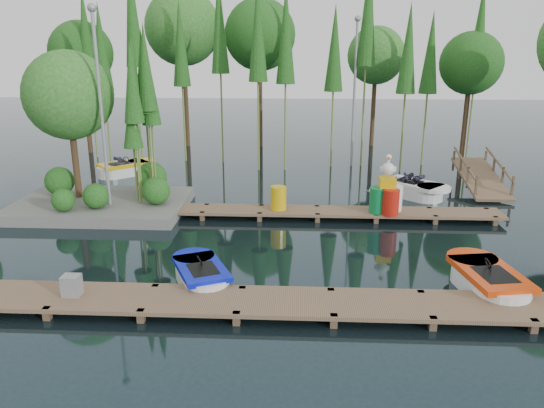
{
  "coord_description": "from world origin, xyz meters",
  "views": [
    {
      "loc": [
        1.33,
        -15.57,
        6.0
      ],
      "look_at": [
        0.5,
        0.5,
        1.1
      ],
      "focal_mm": 35.0,
      "sensor_mm": 36.0,
      "label": 1
    }
  ],
  "objects_px": {
    "boat_yellow_far": "(125,169)",
    "yellow_barrel": "(278,198)",
    "island": "(89,124)",
    "boat_blue": "(201,276)",
    "drum_cluster": "(387,196)",
    "utility_cabinet": "(72,285)",
    "boat_red": "(488,282)"
  },
  "relations": [
    {
      "from": "boat_yellow_far",
      "to": "boat_red",
      "type": "bearing_deg",
      "value": -64.86
    },
    {
      "from": "yellow_barrel",
      "to": "drum_cluster",
      "type": "distance_m",
      "value": 3.82
    },
    {
      "from": "boat_yellow_far",
      "to": "island",
      "type": "bearing_deg",
      "value": -106.26
    },
    {
      "from": "boat_red",
      "to": "yellow_barrel",
      "type": "distance_m",
      "value": 7.92
    },
    {
      "from": "yellow_barrel",
      "to": "boat_red",
      "type": "bearing_deg",
      "value": -46.21
    },
    {
      "from": "island",
      "to": "yellow_barrel",
      "type": "xyz_separation_m",
      "value": [
        6.92,
        -0.79,
        -2.46
      ]
    },
    {
      "from": "island",
      "to": "utility_cabinet",
      "type": "height_order",
      "value": "island"
    },
    {
      "from": "boat_red",
      "to": "boat_yellow_far",
      "type": "bearing_deg",
      "value": 128.3
    },
    {
      "from": "boat_yellow_far",
      "to": "yellow_barrel",
      "type": "height_order",
      "value": "boat_yellow_far"
    },
    {
      "from": "island",
      "to": "boat_blue",
      "type": "height_order",
      "value": "island"
    },
    {
      "from": "boat_yellow_far",
      "to": "drum_cluster",
      "type": "xyz_separation_m",
      "value": [
        11.34,
        -6.15,
        0.61
      ]
    },
    {
      "from": "boat_red",
      "to": "utility_cabinet",
      "type": "bearing_deg",
      "value": 177.63
    },
    {
      "from": "utility_cabinet",
      "to": "boat_blue",
      "type": "bearing_deg",
      "value": 26.19
    },
    {
      "from": "island",
      "to": "boat_red",
      "type": "height_order",
      "value": "island"
    },
    {
      "from": "utility_cabinet",
      "to": "yellow_barrel",
      "type": "height_order",
      "value": "yellow_barrel"
    },
    {
      "from": "boat_red",
      "to": "drum_cluster",
      "type": "xyz_separation_m",
      "value": [
        -1.66,
        5.55,
        0.63
      ]
    },
    {
      "from": "boat_yellow_far",
      "to": "drum_cluster",
      "type": "bearing_deg",
      "value": -51.34
    },
    {
      "from": "boat_blue",
      "to": "yellow_barrel",
      "type": "relative_size",
      "value": 3.25
    },
    {
      "from": "boat_blue",
      "to": "island",
      "type": "bearing_deg",
      "value": 104.07
    },
    {
      "from": "boat_blue",
      "to": "utility_cabinet",
      "type": "bearing_deg",
      "value": -178.48
    },
    {
      "from": "boat_red",
      "to": "boat_yellow_far",
      "type": "height_order",
      "value": "boat_yellow_far"
    },
    {
      "from": "drum_cluster",
      "to": "utility_cabinet",
      "type": "bearing_deg",
      "value": -140.78
    },
    {
      "from": "island",
      "to": "boat_red",
      "type": "bearing_deg",
      "value": -27.66
    },
    {
      "from": "utility_cabinet",
      "to": "island",
      "type": "bearing_deg",
      "value": 106.77
    },
    {
      "from": "island",
      "to": "boat_blue",
      "type": "relative_size",
      "value": 2.48
    },
    {
      "from": "boat_yellow_far",
      "to": "yellow_barrel",
      "type": "xyz_separation_m",
      "value": [
        7.53,
        -5.99,
        0.42
      ]
    },
    {
      "from": "boat_red",
      "to": "drum_cluster",
      "type": "bearing_deg",
      "value": 96.95
    },
    {
      "from": "boat_yellow_far",
      "to": "boat_blue",
      "type": "bearing_deg",
      "value": -86.54
    },
    {
      "from": "boat_red",
      "to": "boat_yellow_far",
      "type": "distance_m",
      "value": 17.49
    },
    {
      "from": "boat_blue",
      "to": "drum_cluster",
      "type": "xyz_separation_m",
      "value": [
        5.59,
        5.47,
        0.66
      ]
    },
    {
      "from": "drum_cluster",
      "to": "yellow_barrel",
      "type": "bearing_deg",
      "value": 177.67
    },
    {
      "from": "boat_blue",
      "to": "boat_yellow_far",
      "type": "xyz_separation_m",
      "value": [
        -5.75,
        11.62,
        0.05
      ]
    }
  ]
}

